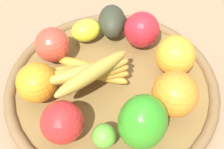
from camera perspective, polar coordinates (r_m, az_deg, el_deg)
ground_plane at (r=0.61m, az=-0.00°, el=-3.05°), size 2.40×2.40×0.00m
basket at (r=0.60m, az=-0.00°, el=-2.17°), size 0.43×0.43×0.03m
orange_2 at (r=0.59m, az=12.14°, el=3.65°), size 0.10×0.10×0.08m
apple_1 at (r=0.61m, az=-11.42°, el=5.64°), size 0.09×0.09×0.07m
banana_bunch at (r=0.55m, az=-4.42°, el=0.54°), size 0.15×0.16×0.08m
bell_pepper at (r=0.48m, az=5.95°, el=-9.10°), size 0.11×0.11×0.10m
lemon_0 at (r=0.65m, az=-5.06°, el=8.48°), size 0.06×0.07×0.05m
apple_2 at (r=0.50m, az=-9.59°, el=-9.10°), size 0.08×0.08×0.07m
avocado at (r=0.66m, az=-0.01°, el=10.26°), size 0.11×0.10×0.06m
orange_1 at (r=0.53m, az=12.09°, el=-3.65°), size 0.10×0.10×0.08m
orange_0 at (r=0.55m, az=-14.33°, el=-1.51°), size 0.11×0.11×0.07m
apple_0 at (r=0.63m, az=5.76°, el=8.62°), size 0.10×0.10×0.08m
lime_0 at (r=0.50m, az=-1.57°, el=-11.79°), size 0.06×0.06×0.04m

